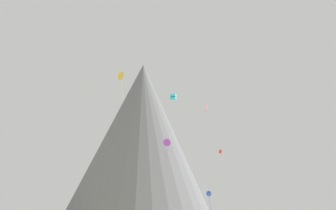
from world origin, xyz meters
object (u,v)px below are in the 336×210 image
kite_rainbow_high (206,108)px  kite_violet_mid (167,143)px  kite_gold_high (122,77)px  kite_blue_low (209,194)px  rock_massif (138,140)px  kite_cyan_high (173,97)px  kite_red_mid (220,152)px

kite_rainbow_high → kite_violet_mid: kite_rainbow_high is taller
kite_gold_high → kite_rainbow_high: 28.66m
kite_blue_low → kite_rainbow_high: bearing=-63.0°
rock_massif → kite_cyan_high: 58.89m
kite_blue_low → kite_violet_mid: kite_violet_mid is taller
rock_massif → kite_blue_low: rock_massif is taller
kite_blue_low → kite_violet_mid: 17.50m
kite_red_mid → kite_violet_mid: size_ratio=0.14×
kite_violet_mid → kite_cyan_high: bearing=104.1°
kite_rainbow_high → kite_cyan_high: kite_rainbow_high is taller
kite_gold_high → kite_cyan_high: 16.01m
kite_blue_low → kite_cyan_high: bearing=-85.7°
rock_massif → kite_gold_high: 70.00m
rock_massif → kite_rainbow_high: rock_massif is taller
kite_gold_high → kite_violet_mid: (9.75, 24.65, -7.16)m
kite_cyan_high → kite_blue_low: bearing=-99.7°
rock_massif → kite_violet_mid: size_ratio=13.64×
kite_red_mid → kite_blue_low: (-0.72, 13.18, -8.79)m
kite_red_mid → kite_violet_mid: kite_violet_mid is taller
kite_cyan_high → kite_rainbow_high: bearing=-115.6°
rock_massif → kite_rainbow_high: 52.98m
kite_cyan_high → kite_violet_mid: (-0.81, 12.63, -7.85)m
kite_blue_low → kite_rainbow_high: kite_rainbow_high is taller
rock_massif → kite_rainbow_high: bearing=-68.2°
kite_rainbow_high → kite_blue_low: bearing=74.4°
kite_gold_high → kite_cyan_high: bearing=-86.1°
rock_massif → kite_cyan_high: bearing=-79.8°
rock_massif → kite_violet_mid: 47.54m
kite_gold_high → kite_rainbow_high: size_ratio=1.90×
rock_massif → kite_violet_mid: bearing=-78.0°
rock_massif → kite_red_mid: (21.57, -53.40, -14.66)m
kite_red_mid → kite_gold_high: size_ratio=0.15×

